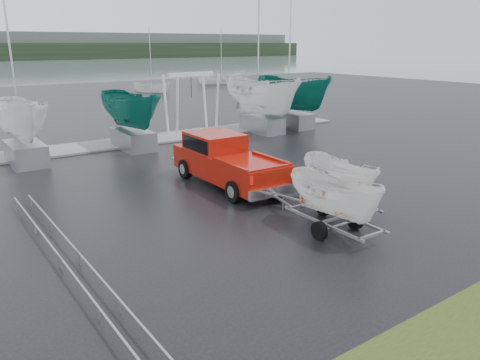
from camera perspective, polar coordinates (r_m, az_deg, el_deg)
ground_plane at (r=19.58m, az=4.39°, el=-1.42°), size 120.00×120.00×0.00m
dock at (r=30.40m, az=-11.43°, el=4.82°), size 30.00×3.00×0.12m
pickup_truck at (r=20.42m, az=-1.96°, el=2.61°), size 2.50×6.46×2.13m
trailer_hitched at (r=14.99m, az=11.73°, el=2.14°), size 1.79×3.63×4.33m
trailer_parked at (r=17.05m, az=12.30°, el=4.04°), size 1.91×3.76×4.46m
boat_hoist at (r=31.52m, az=-5.94°, el=10.28°), size 3.30×2.18×4.12m
keelboat_0 at (r=25.82m, az=-25.46°, el=9.54°), size 2.27×3.20×10.44m
keelboat_1 at (r=27.65m, az=-13.30°, el=11.12°), size 2.31×3.20×7.23m
keelboat_2 at (r=32.16m, az=2.79°, el=13.45°), size 2.73×3.20×10.90m
keelboat_3 at (r=34.33m, az=6.58°, el=13.50°), size 2.71×3.20×10.88m
mast_rack_0 at (r=16.58m, az=-22.90°, el=-4.78°), size 0.56×6.50×0.06m
mast_rack_1 at (r=11.27m, az=-15.74°, el=-14.19°), size 0.56×6.50×0.06m
moored_boat_2 at (r=61.39m, az=-10.65°, el=10.52°), size 2.84×2.86×10.72m
moored_boat_3 at (r=72.78m, az=-2.27°, el=11.66°), size 3.60×3.55×11.74m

